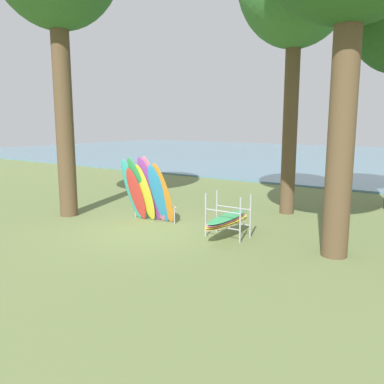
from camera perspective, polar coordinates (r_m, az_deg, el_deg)
ground_plane at (r=12.33m, az=-6.34°, el=-5.30°), size 80.00×80.00×0.00m
lake_water at (r=38.48m, az=23.08°, el=4.38°), size 80.00×36.00×0.10m
leaning_board_pile at (r=12.94m, az=-6.36°, el=0.04°), size 1.81×1.04×2.21m
board_storage_rack at (r=11.40m, az=5.01°, el=-3.96°), size 1.15×2.13×1.25m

